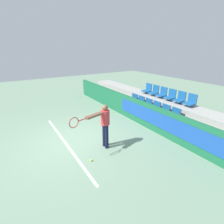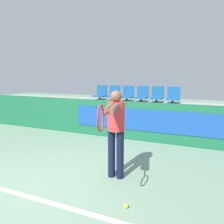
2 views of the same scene
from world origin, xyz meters
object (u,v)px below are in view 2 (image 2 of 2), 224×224
at_px(stadium_chair_0, 88,109).
at_px(stadium_chair_8, 127,95).
at_px(stadium_chair_4, 150,113).
at_px(stadium_chair_7, 114,94).
at_px(tennis_player, 115,126).
at_px(stadium_chair_9, 142,95).
at_px(stadium_chair_1, 102,110).
at_px(stadium_chair_5, 168,115).
at_px(stadium_chair_3, 133,112).
at_px(tennis_ball, 126,206).
at_px(stadium_chair_2, 117,111).
at_px(stadium_chair_11, 173,96).
at_px(stadium_chair_6, 101,94).
at_px(stadium_chair_10, 157,96).

bearing_deg(stadium_chair_0, stadium_chair_8, 42.10).
height_order(stadium_chair_4, stadium_chair_7, stadium_chair_7).
bearing_deg(tennis_player, stadium_chair_9, 85.60).
height_order(stadium_chair_1, stadium_chair_5, same).
height_order(stadium_chair_3, tennis_player, tennis_player).
relative_size(stadium_chair_1, stadium_chair_9, 1.00).
xyz_separation_m(stadium_chair_9, tennis_ball, (1.17, -4.85, -1.10)).
bearing_deg(stadium_chair_2, stadium_chair_3, 0.00).
distance_m(stadium_chair_1, stadium_chair_3, 1.08).
xyz_separation_m(stadium_chair_8, stadium_chair_11, (1.62, 0.00, 0.00)).
relative_size(stadium_chair_6, stadium_chair_11, 1.00).
bearing_deg(stadium_chair_1, stadium_chair_5, 0.00).
bearing_deg(stadium_chair_6, stadium_chair_3, -31.06).
xyz_separation_m(stadium_chair_4, stadium_chair_10, (0.00, 0.98, 0.46)).
relative_size(stadium_chair_0, stadium_chair_1, 1.00).
xyz_separation_m(stadium_chair_4, stadium_chair_7, (-1.62, 0.98, 0.46)).
bearing_deg(stadium_chair_1, stadium_chair_9, 42.10).
bearing_deg(stadium_chair_7, stadium_chair_1, -90.00).
relative_size(stadium_chair_2, tennis_ball, 8.15).
relative_size(stadium_chair_0, stadium_chair_7, 1.00).
relative_size(stadium_chair_5, stadium_chair_7, 1.00).
xyz_separation_m(stadium_chair_2, stadium_chair_4, (1.08, 0.00, 0.00)).
height_order(stadium_chair_3, tennis_ball, stadium_chair_3).
xyz_separation_m(stadium_chair_7, stadium_chair_9, (1.08, 0.00, 0.00)).
relative_size(stadium_chair_1, stadium_chair_11, 1.00).
bearing_deg(tennis_player, stadium_chair_4, 78.87).
bearing_deg(tennis_ball, stadium_chair_4, 99.23).
bearing_deg(stadium_chair_1, stadium_chair_6, 118.96).
distance_m(stadium_chair_2, stadium_chair_9, 1.20).
xyz_separation_m(stadium_chair_5, stadium_chair_9, (-1.08, 0.98, 0.46)).
bearing_deg(stadium_chair_7, stadium_chair_5, -24.31).
bearing_deg(tennis_ball, stadium_chair_9, 103.56).
relative_size(stadium_chair_0, stadium_chair_10, 1.00).
distance_m(stadium_chair_2, stadium_chair_10, 1.52).
relative_size(stadium_chair_5, stadium_chair_6, 1.00).
bearing_deg(tennis_player, stadium_chair_1, 105.47).
bearing_deg(stadium_chair_5, stadium_chair_1, 180.00).
height_order(stadium_chair_5, stadium_chair_10, stadium_chair_10).
bearing_deg(tennis_ball, stadium_chair_1, 120.15).
xyz_separation_m(stadium_chair_6, stadium_chair_10, (2.16, 0.00, 0.00)).
distance_m(stadium_chair_8, stadium_chair_11, 1.62).
distance_m(stadium_chair_1, stadium_chair_4, 1.62).
height_order(stadium_chair_9, stadium_chair_10, same).
bearing_deg(tennis_player, stadium_chair_3, 88.51).
height_order(stadium_chair_1, stadium_chair_3, same).
distance_m(stadium_chair_11, tennis_player, 4.14).
bearing_deg(stadium_chair_3, stadium_chair_7, 137.90).
distance_m(stadium_chair_3, stadium_chair_10, 1.20).
bearing_deg(stadium_chair_2, stadium_chair_4, 0.00).
bearing_deg(stadium_chair_4, stadium_chair_9, 118.96).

